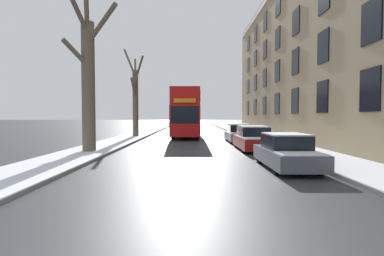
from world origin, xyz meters
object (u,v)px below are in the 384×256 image
Objects in this scene: pedestrian_left_sidewalk at (87,137)px; double_decker_bus at (185,111)px; bare_tree_left_0 at (87,77)px; parked_car_0 at (285,152)px; parked_car_2 at (238,134)px; parked_car_1 at (252,139)px; bare_tree_left_1 at (134,98)px.

double_decker_bus is at bearing -56.57° from pedestrian_left_sidewalk.
double_decker_bus is (4.83, 13.58, -1.56)m from bare_tree_left_0.
parked_car_0 is 2.56× the size of pedestrian_left_sidewalk.
pedestrian_left_sidewalk reaches higher than parked_car_2.
bare_tree_left_1 is at bearing 130.41° from parked_car_1.
parked_car_1 is (8.99, 1.86, -3.38)m from bare_tree_left_0.
double_decker_bus is at bearing 70.41° from bare_tree_left_0.
pedestrian_left_sidewalk is (-0.43, -11.47, -2.81)m from bare_tree_left_1.
parked_car_2 is (-0.00, 5.45, -0.01)m from parked_car_1.
bare_tree_left_1 is 5.22× the size of pedestrian_left_sidewalk.
bare_tree_left_1 is 19.00m from parked_car_0.
bare_tree_left_0 is at bearing 166.00° from pedestrian_left_sidewalk.
double_decker_bus is 7.06× the size of pedestrian_left_sidewalk.
double_decker_bus is 2.48× the size of parked_car_1.
parked_car_2 is at bearing 39.10° from bare_tree_left_0.
parked_car_0 is (4.15, -17.85, -1.85)m from double_decker_bus.
pedestrian_left_sidewalk is (-9.28, 5.06, 0.26)m from parked_car_0.
bare_tree_left_0 is at bearing -109.59° from double_decker_bus.
pedestrian_left_sidewalk reaches higher than parked_car_0.
parked_car_0 is at bearing -76.90° from double_decker_bus.
double_decker_bus reaches higher than parked_car_1.
parked_car_1 is 1.07× the size of parked_car_2.
bare_tree_left_0 reaches higher than parked_car_1.
parked_car_2 is (0.00, 11.58, 0.03)m from parked_car_0.
parked_car_1 is at bearing 11.66° from bare_tree_left_0.
parked_car_1 is 9.35m from pedestrian_left_sidewalk.
pedestrian_left_sidewalk is (-9.28, -1.07, 0.22)m from parked_car_1.
bare_tree_left_1 is 5.03m from double_decker_bus.
bare_tree_left_0 is 9.78m from parked_car_1.
double_decker_bus reaches higher than parked_car_2.
parked_car_0 is (8.85, -16.53, -3.07)m from bare_tree_left_1.
double_decker_bus reaches higher than parked_car_0.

